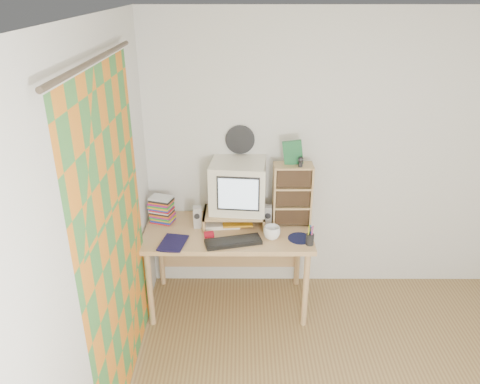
{
  "coord_description": "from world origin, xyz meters",
  "views": [
    {
      "loc": [
        -0.92,
        -2.07,
        2.67
      ],
      "look_at": [
        -0.93,
        1.33,
        1.12
      ],
      "focal_mm": 35.0,
      "sensor_mm": 36.0,
      "label": 1
    }
  ],
  "objects_px": {
    "mug": "(272,233)",
    "cd_rack": "(292,195)",
    "keyboard": "(233,242)",
    "crt_monitor": "(238,187)",
    "dvd_stack": "(162,208)",
    "diary": "(161,241)",
    "desk": "(228,240)"
  },
  "relations": [
    {
      "from": "dvd_stack",
      "to": "mug",
      "type": "height_order",
      "value": "dvd_stack"
    },
    {
      "from": "desk",
      "to": "dvd_stack",
      "type": "height_order",
      "value": "dvd_stack"
    },
    {
      "from": "dvd_stack",
      "to": "diary",
      "type": "distance_m",
      "value": 0.38
    },
    {
      "from": "mug",
      "to": "diary",
      "type": "relative_size",
      "value": 0.58
    },
    {
      "from": "crt_monitor",
      "to": "keyboard",
      "type": "bearing_deg",
      "value": -89.93
    },
    {
      "from": "crt_monitor",
      "to": "diary",
      "type": "bearing_deg",
      "value": -142.9
    },
    {
      "from": "keyboard",
      "to": "mug",
      "type": "height_order",
      "value": "mug"
    },
    {
      "from": "desk",
      "to": "cd_rack",
      "type": "xyz_separation_m",
      "value": [
        0.54,
        0.06,
        0.4
      ]
    },
    {
      "from": "mug",
      "to": "cd_rack",
      "type": "bearing_deg",
      "value": 56.1
    },
    {
      "from": "mug",
      "to": "crt_monitor",
      "type": "bearing_deg",
      "value": 132.93
    },
    {
      "from": "crt_monitor",
      "to": "keyboard",
      "type": "relative_size",
      "value": 1.0
    },
    {
      "from": "keyboard",
      "to": "mug",
      "type": "bearing_deg",
      "value": 0.05
    },
    {
      "from": "cd_rack",
      "to": "diary",
      "type": "distance_m",
      "value": 1.15
    },
    {
      "from": "dvd_stack",
      "to": "cd_rack",
      "type": "relative_size",
      "value": 0.49
    },
    {
      "from": "dvd_stack",
      "to": "cd_rack",
      "type": "height_order",
      "value": "cd_rack"
    },
    {
      "from": "dvd_stack",
      "to": "cd_rack",
      "type": "bearing_deg",
      "value": 16.44
    },
    {
      "from": "diary",
      "to": "dvd_stack",
      "type": "bearing_deg",
      "value": 107.48
    },
    {
      "from": "desk",
      "to": "cd_rack",
      "type": "height_order",
      "value": "cd_rack"
    },
    {
      "from": "dvd_stack",
      "to": "mug",
      "type": "relative_size",
      "value": 1.91
    },
    {
      "from": "cd_rack",
      "to": "mug",
      "type": "distance_m",
      "value": 0.39
    },
    {
      "from": "keyboard",
      "to": "cd_rack",
      "type": "xyz_separation_m",
      "value": [
        0.49,
        0.35,
        0.25
      ]
    },
    {
      "from": "crt_monitor",
      "to": "dvd_stack",
      "type": "relative_size",
      "value": 1.71
    },
    {
      "from": "dvd_stack",
      "to": "cd_rack",
      "type": "distance_m",
      "value": 1.12
    },
    {
      "from": "diary",
      "to": "crt_monitor",
      "type": "bearing_deg",
      "value": 41.36
    },
    {
      "from": "crt_monitor",
      "to": "keyboard",
      "type": "height_order",
      "value": "crt_monitor"
    },
    {
      "from": "keyboard",
      "to": "cd_rack",
      "type": "height_order",
      "value": "cd_rack"
    },
    {
      "from": "keyboard",
      "to": "cd_rack",
      "type": "bearing_deg",
      "value": 21.14
    },
    {
      "from": "desk",
      "to": "crt_monitor",
      "type": "relative_size",
      "value": 3.13
    },
    {
      "from": "cd_rack",
      "to": "mug",
      "type": "xyz_separation_m",
      "value": [
        -0.18,
        -0.27,
        -0.22
      ]
    },
    {
      "from": "dvd_stack",
      "to": "crt_monitor",
      "type": "bearing_deg",
      "value": 17.92
    },
    {
      "from": "cd_rack",
      "to": "mug",
      "type": "bearing_deg",
      "value": -124.55
    },
    {
      "from": "keyboard",
      "to": "dvd_stack",
      "type": "bearing_deg",
      "value": 135.34
    }
  ]
}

